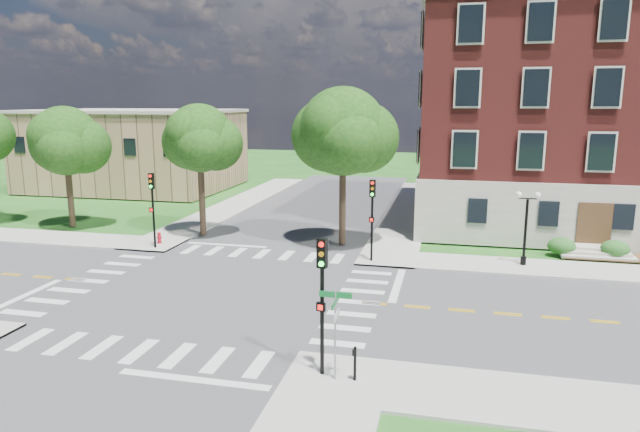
% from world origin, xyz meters
% --- Properties ---
extents(ground, '(160.00, 160.00, 0.00)m').
position_xyz_m(ground, '(0.00, 0.00, 0.00)').
color(ground, '#1E5417').
rests_on(ground, ground).
extents(road_ew, '(90.00, 12.00, 0.01)m').
position_xyz_m(road_ew, '(0.00, 0.00, 0.01)').
color(road_ew, '#3D3D3F').
rests_on(road_ew, ground).
extents(road_ns, '(12.00, 90.00, 0.01)m').
position_xyz_m(road_ns, '(0.00, 0.00, 0.01)').
color(road_ns, '#3D3D3F').
rests_on(road_ns, ground).
extents(sidewalk_ne, '(34.00, 34.00, 0.12)m').
position_xyz_m(sidewalk_ne, '(15.38, 15.38, 0.06)').
color(sidewalk_ne, '#9E9B93').
rests_on(sidewalk_ne, ground).
extents(sidewalk_nw, '(34.00, 34.00, 0.12)m').
position_xyz_m(sidewalk_nw, '(-15.38, 15.38, 0.06)').
color(sidewalk_nw, '#9E9B93').
rests_on(sidewalk_nw, ground).
extents(crosswalk_east, '(2.20, 10.20, 0.02)m').
position_xyz_m(crosswalk_east, '(7.20, 0.00, 0.00)').
color(crosswalk_east, silver).
rests_on(crosswalk_east, ground).
extents(stop_bar_east, '(0.40, 5.50, 0.00)m').
position_xyz_m(stop_bar_east, '(8.80, 3.00, 0.00)').
color(stop_bar_east, silver).
rests_on(stop_bar_east, ground).
extents(main_building, '(30.60, 22.40, 16.50)m').
position_xyz_m(main_building, '(24.00, 21.99, 8.34)').
color(main_building, '#9D998B').
rests_on(main_building, ground).
extents(secondary_building, '(20.40, 15.40, 8.30)m').
position_xyz_m(secondary_building, '(-22.00, 30.00, 4.28)').
color(secondary_building, '#8F734F').
rests_on(secondary_building, ground).
extents(tree_b, '(5.02, 5.02, 8.89)m').
position_xyz_m(tree_b, '(-16.20, 11.06, 6.47)').
color(tree_b, black).
rests_on(tree_b, ground).
extents(tree_c, '(4.63, 4.63, 9.07)m').
position_xyz_m(tree_c, '(-5.54, 10.78, 6.84)').
color(tree_c, black).
rests_on(tree_c, ground).
extents(tree_d, '(5.62, 5.62, 10.15)m').
position_xyz_m(tree_d, '(4.46, 10.38, 7.43)').
color(tree_d, black).
rests_on(tree_d, ground).
extents(traffic_signal_se, '(0.36, 0.42, 4.80)m').
position_xyz_m(traffic_signal_se, '(7.22, -7.60, 3.19)').
color(traffic_signal_se, black).
rests_on(traffic_signal_se, ground).
extents(traffic_signal_ne, '(0.36, 0.41, 4.80)m').
position_xyz_m(traffic_signal_ne, '(6.89, 6.86, 3.19)').
color(traffic_signal_ne, black).
rests_on(traffic_signal_ne, ground).
extents(traffic_signal_nw, '(0.33, 0.37, 4.80)m').
position_xyz_m(traffic_signal_nw, '(-7.03, 6.73, 3.19)').
color(traffic_signal_nw, black).
rests_on(traffic_signal_nw, ground).
extents(twin_lamp_west, '(1.36, 0.36, 4.23)m').
position_xyz_m(twin_lamp_west, '(15.50, 8.02, 2.52)').
color(twin_lamp_west, black).
rests_on(twin_lamp_west, ground).
extents(street_sign_pole, '(1.10, 1.10, 3.10)m').
position_xyz_m(street_sign_pole, '(7.74, -7.87, 2.31)').
color(street_sign_pole, gray).
rests_on(street_sign_pole, ground).
extents(push_button_post, '(0.14, 0.21, 1.20)m').
position_xyz_m(push_button_post, '(8.40, -7.82, 0.80)').
color(push_button_post, black).
rests_on(push_button_post, ground).
extents(fire_hydrant, '(0.35, 0.35, 0.75)m').
position_xyz_m(fire_hydrant, '(-7.33, 7.85, 0.46)').
color(fire_hydrant, '#A80C1C').
rests_on(fire_hydrant, ground).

